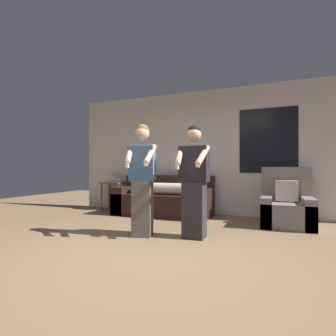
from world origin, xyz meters
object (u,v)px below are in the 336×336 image
armchair (287,207)px  side_table (113,186)px  person_right (194,181)px  person_left (142,178)px  couch (163,200)px

armchair → side_table: 3.84m
person_right → side_table: bearing=144.9°
person_left → couch: bearing=103.1°
armchair → side_table: size_ratio=1.25×
side_table → person_left: size_ratio=0.50×
couch → person_right: size_ratio=1.27×
person_right → couch: bearing=125.9°
couch → person_right: person_right is taller
couch → person_right: 2.00m
couch → person_right: bearing=-54.1°
armchair → person_right: bearing=-132.0°
armchair → person_left: 2.60m
side_table → person_right: (2.55, -1.80, 0.26)m
armchair → side_table: armchair is taller
side_table → person_right: size_ratio=0.51×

